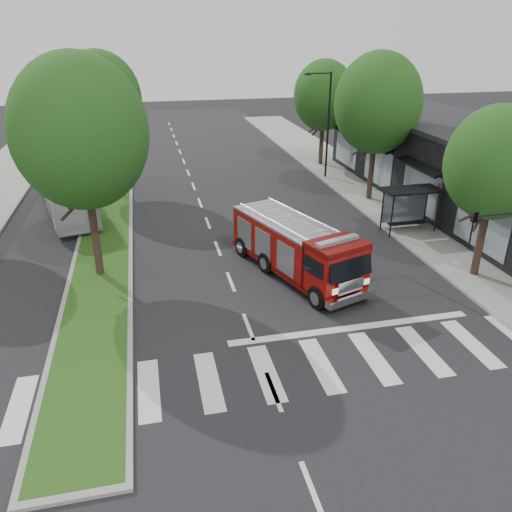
# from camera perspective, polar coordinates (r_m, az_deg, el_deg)

# --- Properties ---
(ground) EXTENTS (140.00, 140.00, 0.00)m
(ground) POSITION_cam_1_polar(r_m,az_deg,el_deg) (20.11, -0.88, -8.10)
(ground) COLOR black
(ground) RESTS_ON ground
(sidewalk_right) EXTENTS (5.00, 80.00, 0.15)m
(sidewalk_right) POSITION_cam_1_polar(r_m,az_deg,el_deg) (32.82, 17.20, 4.24)
(sidewalk_right) COLOR gray
(sidewalk_right) RESTS_ON ground
(median) EXTENTS (3.00, 50.00, 0.15)m
(median) POSITION_cam_1_polar(r_m,az_deg,el_deg) (36.31, -16.31, 6.28)
(median) COLOR gray
(median) RESTS_ON ground
(storefront_row) EXTENTS (8.00, 30.00, 5.00)m
(storefront_row) POSITION_cam_1_polar(r_m,az_deg,el_deg) (34.56, 24.29, 8.40)
(storefront_row) COLOR black
(storefront_row) RESTS_ON ground
(bus_shelter) EXTENTS (3.20, 1.60, 2.61)m
(bus_shelter) POSITION_cam_1_polar(r_m,az_deg,el_deg) (30.06, 17.16, 6.39)
(bus_shelter) COLOR black
(bus_shelter) RESTS_ON ground
(tree_right_near) EXTENTS (4.40, 4.40, 8.05)m
(tree_right_near) POSITION_cam_1_polar(r_m,az_deg,el_deg) (24.44, 25.74, 9.52)
(tree_right_near) COLOR black
(tree_right_near) RESTS_ON ground
(tree_right_mid) EXTENTS (5.60, 5.60, 9.72)m
(tree_right_mid) POSITION_cam_1_polar(r_m,az_deg,el_deg) (34.32, 13.75, 16.58)
(tree_right_mid) COLOR black
(tree_right_mid) RESTS_ON ground
(tree_right_far) EXTENTS (5.00, 5.00, 8.73)m
(tree_right_far) POSITION_cam_1_polar(r_m,az_deg,el_deg) (43.54, 7.77, 17.71)
(tree_right_far) COLOR black
(tree_right_far) RESTS_ON ground
(tree_median_near) EXTENTS (5.80, 5.80, 10.16)m
(tree_median_near) POSITION_cam_1_polar(r_m,az_deg,el_deg) (23.08, -19.44, 13.13)
(tree_median_near) COLOR black
(tree_median_near) RESTS_ON ground
(tree_median_far) EXTENTS (5.60, 5.60, 9.72)m
(tree_median_far) POSITION_cam_1_polar(r_m,az_deg,el_deg) (36.93, -17.40, 16.70)
(tree_median_far) COLOR black
(tree_median_far) RESTS_ON ground
(streetlight_right_far) EXTENTS (2.11, 0.20, 8.00)m
(streetlight_right_far) POSITION_cam_1_polar(r_m,az_deg,el_deg) (39.61, 8.06, 15.05)
(streetlight_right_far) COLOR black
(streetlight_right_far) RESTS_ON ground
(fire_engine) EXTENTS (4.97, 8.61, 2.86)m
(fire_engine) POSITION_cam_1_polar(r_m,az_deg,el_deg) (23.73, 4.56, 0.93)
(fire_engine) COLOR #510604
(fire_engine) RESTS_ON ground
(city_bus) EXTENTS (4.74, 10.56, 2.86)m
(city_bus) POSITION_cam_1_polar(r_m,az_deg,el_deg) (34.24, -20.89, 6.95)
(city_bus) COLOR silver
(city_bus) RESTS_ON ground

